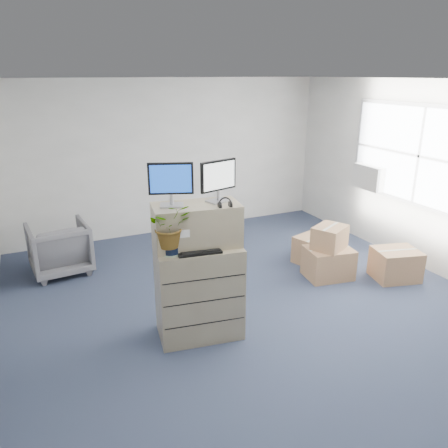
{
  "coord_description": "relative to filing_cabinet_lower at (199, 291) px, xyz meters",
  "views": [
    {
      "loc": [
        -2.4,
        -4.16,
        2.87
      ],
      "look_at": [
        -0.31,
        0.4,
        1.13
      ],
      "focal_mm": 35.0,
      "sensor_mm": 36.0,
      "label": 1
    }
  ],
  "objects": [
    {
      "name": "headphones",
      "position": [
        0.25,
        -0.16,
        1.04
      ],
      "size": [
        0.14,
        0.04,
        0.14
      ],
      "primitive_type": "torus",
      "rotation": [
        1.57,
        0.0,
        -0.15
      ],
      "color": "black",
      "rests_on": "filing_cabinet_upper"
    },
    {
      "name": "office_chair",
      "position": [
        -1.3,
        2.41,
        -0.12
      ],
      "size": [
        0.9,
        0.85,
        0.85
      ],
      "primitive_type": "imported",
      "rotation": [
        0.0,
        0.0,
        3.24
      ],
      "color": "slate",
      "rests_on": "ground"
    },
    {
      "name": "filing_cabinet_lower",
      "position": [
        0.0,
        0.0,
        0.0
      ],
      "size": [
        1.0,
        0.7,
        1.08
      ],
      "primitive_type": "cube",
      "rotation": [
        0.0,
        0.0,
        -0.15
      ],
      "color": "gray",
      "rests_on": "ground"
    },
    {
      "name": "monitor_left",
      "position": [
        -0.25,
        0.1,
        1.27
      ],
      "size": [
        0.45,
        0.25,
        0.46
      ],
      "rotation": [
        0.0,
        0.0,
        -0.34
      ],
      "color": "#99999E",
      "rests_on": "filing_cabinet_upper"
    },
    {
      "name": "ac_unit",
      "position": [
        3.7,
        1.44,
        0.66
      ],
      "size": [
        0.24,
        0.6,
        0.4
      ],
      "primitive_type": "cube",
      "color": "silver",
      "rests_on": "wall_right"
    },
    {
      "name": "potted_plant",
      "position": [
        -0.33,
        -0.08,
        0.8
      ],
      "size": [
        0.47,
        0.51,
        0.45
      ],
      "rotation": [
        0.0,
        0.0,
        -0.15
      ],
      "color": "#91A585",
      "rests_on": "filing_cabinet_lower"
    },
    {
      "name": "cardboard_boxes",
      "position": [
        2.57,
        0.63,
        -0.27
      ],
      "size": [
        1.58,
        1.65,
        0.79
      ],
      "color": "#A3774E",
      "rests_on": "ground"
    },
    {
      "name": "ground",
      "position": [
        0.83,
        0.04,
        -0.54
      ],
      "size": [
        7.0,
        7.0,
        0.0
      ],
      "primitive_type": "plane",
      "color": "#282F49",
      "rests_on": "ground"
    },
    {
      "name": "external_drive",
      "position": [
        0.31,
        0.07,
        0.57
      ],
      "size": [
        0.22,
        0.19,
        0.06
      ],
      "primitive_type": "cube",
      "rotation": [
        0.0,
        0.0,
        -0.28
      ],
      "color": "black",
      "rests_on": "filing_cabinet_lower"
    },
    {
      "name": "mouse",
      "position": [
        0.32,
        -0.13,
        0.56
      ],
      "size": [
        0.1,
        0.07,
        0.03
      ],
      "primitive_type": "ellipsoid",
      "rotation": [
        0.0,
        0.0,
        0.08
      ],
      "color": "silver",
      "rests_on": "filing_cabinet_lower"
    },
    {
      "name": "water_bottle",
      "position": [
        0.1,
        0.01,
        0.66
      ],
      "size": [
        0.07,
        0.07,
        0.24
      ],
      "primitive_type": "cylinder",
      "color": "gray",
      "rests_on": "filing_cabinet_lower"
    },
    {
      "name": "keyboard",
      "position": [
        -0.05,
        -0.16,
        0.55
      ],
      "size": [
        0.49,
        0.26,
        0.02
      ],
      "primitive_type": "cube",
      "rotation": [
        0.0,
        0.0,
        -0.14
      ],
      "color": "black",
      "rests_on": "filing_cabinet_lower"
    },
    {
      "name": "tissue_box",
      "position": [
        0.36,
        0.08,
        0.65
      ],
      "size": [
        0.27,
        0.14,
        0.1
      ],
      "primitive_type": "cube",
      "rotation": [
        0.0,
        0.0,
        -0.05
      ],
      "color": "#4785F2",
      "rests_on": "external_drive"
    },
    {
      "name": "monitor_right",
      "position": [
        0.27,
        0.05,
        1.26
      ],
      "size": [
        0.45,
        0.23,
        0.45
      ],
      "rotation": [
        0.0,
        0.0,
        0.27
      ],
      "color": "#99999E",
      "rests_on": "filing_cabinet_upper"
    },
    {
      "name": "wall_back",
      "position": [
        0.83,
        3.55,
        0.86
      ],
      "size": [
        6.0,
        0.02,
        2.8
      ],
      "primitive_type": "cube",
      "color": "beige",
      "rests_on": "ground"
    },
    {
      "name": "window",
      "position": [
        3.78,
        0.54,
        1.16
      ],
      "size": [
        0.07,
        2.72,
        1.52
      ],
      "color": "#9A9A9D",
      "rests_on": "wall_right"
    },
    {
      "name": "phone_dock",
      "position": [
        0.01,
        0.01,
        0.59
      ],
      "size": [
        0.08,
        0.07,
        0.15
      ],
      "rotation": [
        0.0,
        0.0,
        -0.15
      ],
      "color": "silver",
      "rests_on": "filing_cabinet_lower"
    },
    {
      "name": "filing_cabinet_upper",
      "position": [
        0.01,
        0.05,
        0.77
      ],
      "size": [
        0.99,
        0.59,
        0.46
      ],
      "primitive_type": "cube",
      "rotation": [
        0.0,
        0.0,
        -0.15
      ],
      "color": "gray",
      "rests_on": "filing_cabinet_lower"
    }
  ]
}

